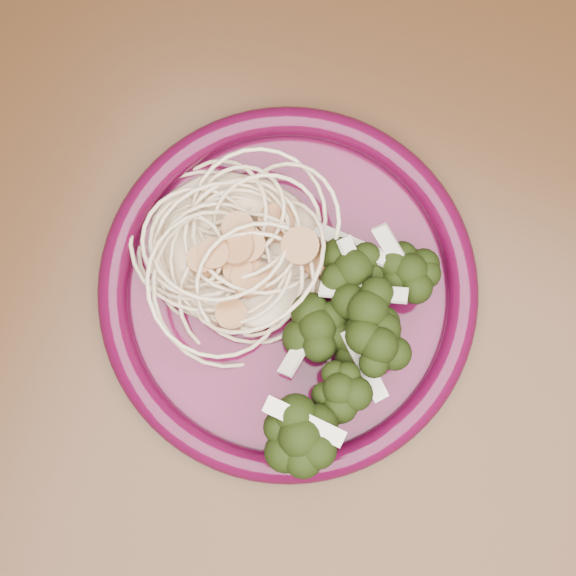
% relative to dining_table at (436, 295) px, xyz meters
% --- Properties ---
extents(dining_table, '(1.20, 0.80, 0.75)m').
position_rel_dining_table_xyz_m(dining_table, '(0.00, 0.00, 0.00)').
color(dining_table, '#472814').
rests_on(dining_table, ground).
extents(dinner_plate, '(0.32, 0.32, 0.02)m').
position_rel_dining_table_xyz_m(dinner_plate, '(-0.11, -0.06, 0.11)').
color(dinner_plate, '#440824').
rests_on(dinner_plate, dining_table).
extents(spaghetti_pile, '(0.15, 0.14, 0.03)m').
position_rel_dining_table_xyz_m(spaghetti_pile, '(-0.15, -0.04, 0.12)').
color(spaghetti_pile, beige).
rests_on(spaghetti_pile, dinner_plate).
extents(scallop_cluster, '(0.15, 0.15, 0.04)m').
position_rel_dining_table_xyz_m(scallop_cluster, '(-0.15, -0.04, 0.15)').
color(scallop_cluster, '#A87144').
rests_on(scallop_cluster, spaghetti_pile).
extents(broccoli_pile, '(0.13, 0.17, 0.05)m').
position_rel_dining_table_xyz_m(broccoli_pile, '(-0.06, -0.07, 0.13)').
color(broccoli_pile, black).
rests_on(broccoli_pile, dinner_plate).
extents(onion_garnish, '(0.09, 0.11, 0.05)m').
position_rel_dining_table_xyz_m(onion_garnish, '(-0.06, -0.07, 0.16)').
color(onion_garnish, beige).
rests_on(onion_garnish, broccoli_pile).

